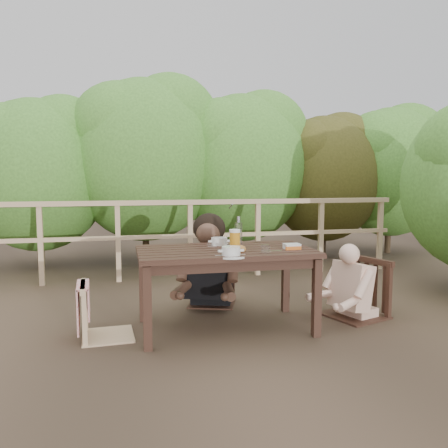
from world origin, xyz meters
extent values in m
plane|color=#4E3B2B|center=(0.00, 0.00, 0.00)|extent=(60.00, 60.00, 0.00)
cube|color=black|center=(0.00, 0.00, 0.34)|extent=(1.47, 0.83, 0.68)
cube|color=tan|center=(-0.98, 0.02, 0.43)|extent=(0.45, 0.45, 0.85)
cube|color=black|center=(0.04, 0.78, 0.46)|extent=(0.58, 0.58, 0.91)
cube|color=black|center=(1.25, 0.07, 0.51)|extent=(0.64, 0.64, 1.01)
cube|color=tan|center=(0.00, 2.00, 0.51)|extent=(5.60, 0.10, 1.01)
cylinder|color=white|center=(-0.03, -0.31, 0.72)|extent=(0.25, 0.25, 0.08)
cylinder|color=white|center=(0.00, 0.23, 0.72)|extent=(0.24, 0.24, 0.08)
ellipsoid|color=olive|center=(0.08, -0.17, 0.71)|extent=(0.12, 0.09, 0.07)
cylinder|color=orange|center=(0.08, -0.01, 0.77)|extent=(0.09, 0.09, 0.18)
cylinder|color=silver|center=(0.15, 0.13, 0.82)|extent=(0.07, 0.07, 0.28)
cylinder|color=silver|center=(0.26, -0.28, 0.72)|extent=(0.07, 0.07, 0.08)
cube|color=white|center=(0.55, -0.13, 0.71)|extent=(0.14, 0.10, 0.06)
camera|label=1|loc=(-0.85, -3.70, 1.30)|focal=36.38mm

